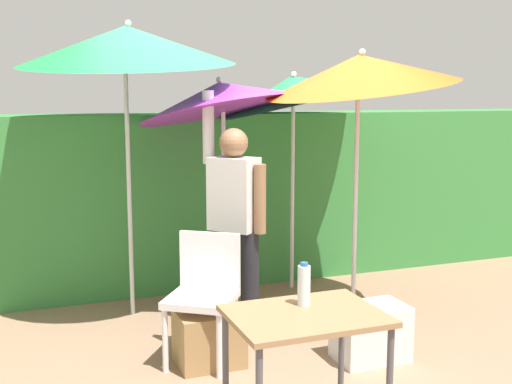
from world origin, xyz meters
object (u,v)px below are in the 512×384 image
(umbrella_orange, at_px, (127,46))
(chair_plastic, at_px, (204,290))
(umbrella_yellow, at_px, (360,72))
(umbrella_navy, at_px, (221,97))
(person_vendor, at_px, (234,215))
(crate_cardboard, at_px, (209,338))
(folding_table, at_px, (305,329))
(bottle_water, at_px, (304,285))
(umbrella_rainbow, at_px, (293,90))
(cooler_box, at_px, (371,332))

(umbrella_orange, distance_m, chair_plastic, 2.08)
(umbrella_yellow, xyz_separation_m, umbrella_navy, (-0.90, 0.74, -0.20))
(person_vendor, bearing_deg, umbrella_orange, 133.38)
(chair_plastic, distance_m, crate_cardboard, 0.33)
(crate_cardboard, distance_m, folding_table, 1.24)
(umbrella_orange, xyz_separation_m, bottle_water, (0.55, -2.22, -1.40))
(crate_cardboard, bearing_deg, umbrella_yellow, 16.36)
(umbrella_rainbow, bearing_deg, umbrella_orange, -173.13)
(umbrella_rainbow, relative_size, cooler_box, 4.46)
(person_vendor, xyz_separation_m, chair_plastic, (-0.36, -0.42, -0.42))
(chair_plastic, relative_size, cooler_box, 1.79)
(chair_plastic, bearing_deg, bottle_water, -77.19)
(crate_cardboard, bearing_deg, person_vendor, 54.65)
(cooler_box, height_order, crate_cardboard, cooler_box)
(chair_plastic, xyz_separation_m, cooler_box, (1.09, -0.41, -0.31))
(bottle_water, bearing_deg, umbrella_yellow, 51.57)
(chair_plastic, xyz_separation_m, crate_cardboard, (0.01, -0.08, -0.32))
(umbrella_rainbow, bearing_deg, person_vendor, -134.91)
(umbrella_yellow, xyz_separation_m, bottle_water, (-1.13, -1.42, -1.19))
(folding_table, xyz_separation_m, bottle_water, (0.04, 0.12, 0.20))
(cooler_box, relative_size, crate_cardboard, 1.12)
(chair_plastic, distance_m, cooler_box, 1.21)
(umbrella_orange, xyz_separation_m, crate_cardboard, (0.30, -1.20, -2.05))
(bottle_water, bearing_deg, umbrella_orange, 103.82)
(chair_plastic, xyz_separation_m, folding_table, (0.20, -1.21, 0.12))
(chair_plastic, height_order, cooler_box, chair_plastic)
(chair_plastic, distance_m, folding_table, 1.24)
(cooler_box, bearing_deg, folding_table, -137.71)
(cooler_box, xyz_separation_m, crate_cardboard, (-1.09, 0.33, -0.01))
(umbrella_yellow, height_order, cooler_box, umbrella_yellow)
(person_vendor, bearing_deg, crate_cardboard, -125.35)
(umbrella_orange, bearing_deg, umbrella_yellow, -25.58)
(umbrella_rainbow, relative_size, crate_cardboard, 4.99)
(cooler_box, xyz_separation_m, folding_table, (-0.89, -0.81, 0.44))
(umbrella_rainbow, distance_m, cooler_box, 2.41)
(person_vendor, distance_m, chair_plastic, 0.70)
(umbrella_orange, bearing_deg, crate_cardboard, -75.79)
(umbrella_rainbow, distance_m, chair_plastic, 2.27)
(folding_table, bearing_deg, chair_plastic, 99.59)
(umbrella_yellow, distance_m, folding_table, 2.38)
(chair_plastic, bearing_deg, umbrella_yellow, 13.25)
(umbrella_yellow, distance_m, chair_plastic, 2.07)
(umbrella_navy, distance_m, folding_table, 2.59)
(umbrella_rainbow, relative_size, person_vendor, 1.18)
(cooler_box, bearing_deg, umbrella_orange, 132.25)
(umbrella_navy, distance_m, crate_cardboard, 2.05)
(cooler_box, bearing_deg, chair_plastic, 159.64)
(folding_table, bearing_deg, umbrella_navy, 83.30)
(cooler_box, bearing_deg, crate_cardboard, 163.18)
(cooler_box, distance_m, bottle_water, 1.26)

